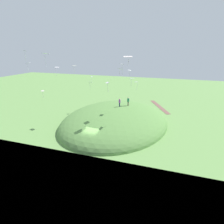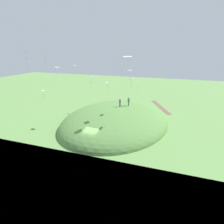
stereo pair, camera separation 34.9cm
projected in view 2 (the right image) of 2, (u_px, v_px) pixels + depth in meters
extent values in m
plane|color=#69974E|center=(92.00, 143.00, 33.46)|extent=(160.00, 160.00, 0.00)
ellipsoid|color=#5D8D45|center=(115.00, 123.00, 42.24)|extent=(28.10, 21.41, 6.91)
cube|color=brown|center=(160.00, 107.00, 53.76)|extent=(12.34, 6.75, 0.04)
cube|color=#1D284A|center=(120.00, 105.00, 41.58)|extent=(0.14, 0.22, 0.83)
cylinder|color=purple|center=(120.00, 101.00, 41.36)|extent=(0.43, 0.43, 0.66)
sphere|color=beige|center=(120.00, 99.00, 41.22)|extent=(0.25, 0.25, 0.25)
cube|color=#403A2E|center=(129.00, 104.00, 42.61)|extent=(0.27, 0.17, 0.87)
cylinder|color=#2D8E59|center=(129.00, 100.00, 42.38)|extent=(0.51, 0.51, 0.69)
sphere|color=beige|center=(129.00, 98.00, 42.23)|extent=(0.26, 0.26, 0.26)
cube|color=white|center=(74.00, 66.00, 39.81)|extent=(0.97, 1.15, 0.07)
cylinder|color=white|center=(75.00, 70.00, 39.92)|extent=(0.05, 0.16, 1.10)
cube|color=white|center=(122.00, 64.00, 33.58)|extent=(1.01, 0.93, 0.14)
cylinder|color=white|center=(122.00, 70.00, 33.76)|extent=(0.21, 0.07, 1.65)
cube|color=white|center=(28.00, 63.00, 29.17)|extent=(0.63, 0.44, 0.09)
cylinder|color=white|center=(28.00, 67.00, 29.07)|extent=(0.12, 0.14, 0.85)
cube|color=white|center=(93.00, 77.00, 48.62)|extent=(0.73, 0.64, 0.04)
cylinder|color=white|center=(92.00, 81.00, 48.89)|extent=(0.11, 0.16, 1.66)
cube|color=white|center=(43.00, 91.00, 34.13)|extent=(0.56, 0.71, 0.12)
cylinder|color=white|center=(43.00, 95.00, 34.12)|extent=(0.09, 0.08, 1.06)
cube|color=white|center=(128.00, 57.00, 26.44)|extent=(1.06, 1.33, 0.14)
cylinder|color=white|center=(128.00, 62.00, 26.70)|extent=(0.08, 0.08, 0.88)
cube|color=white|center=(91.00, 82.00, 46.47)|extent=(0.74, 1.00, 0.24)
cylinder|color=white|center=(91.00, 86.00, 46.79)|extent=(0.12, 0.18, 1.45)
cube|color=white|center=(46.00, 53.00, 33.25)|extent=(1.18, 1.40, 0.16)
cylinder|color=white|center=(46.00, 61.00, 33.90)|extent=(0.10, 0.20, 1.94)
cube|color=white|center=(107.00, 83.00, 33.26)|extent=(0.74, 0.79, 0.18)
cylinder|color=white|center=(108.00, 88.00, 33.58)|extent=(0.12, 0.23, 1.44)
cube|color=white|center=(25.00, 51.00, 33.39)|extent=(0.70, 0.74, 0.11)
cylinder|color=white|center=(26.00, 56.00, 33.32)|extent=(0.07, 0.13, 1.41)
cube|color=white|center=(121.00, 69.00, 35.50)|extent=(1.07, 1.11, 0.18)
cylinder|color=white|center=(120.00, 74.00, 35.77)|extent=(0.20, 0.20, 1.15)
cube|color=white|center=(57.00, 67.00, 32.03)|extent=(0.58, 0.76, 0.08)
cylinder|color=white|center=(56.00, 72.00, 32.39)|extent=(0.06, 0.18, 1.25)
cube|color=white|center=(130.00, 70.00, 37.65)|extent=(0.85, 0.64, 0.12)
cylinder|color=white|center=(130.00, 76.00, 38.15)|extent=(0.21, 0.28, 1.70)
cube|color=white|center=(132.00, 78.00, 33.33)|extent=(0.82, 0.61, 0.13)
cylinder|color=white|center=(131.00, 83.00, 33.55)|extent=(0.08, 0.08, 1.24)
cube|color=white|center=(137.00, 82.00, 42.37)|extent=(0.89, 0.86, 0.07)
cylinder|color=white|center=(138.00, 87.00, 42.73)|extent=(0.20, 0.24, 1.68)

